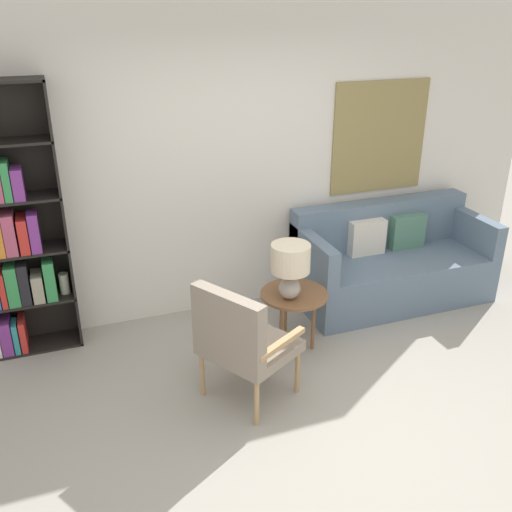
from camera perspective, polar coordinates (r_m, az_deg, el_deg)
ground_plane at (r=4.07m, az=6.37°, el=-17.51°), size 14.00×14.00×0.00m
wall_back at (r=5.12m, az=-2.74°, el=8.91°), size 6.40×0.08×2.70m
bookshelf at (r=4.84m, az=-23.49°, el=1.97°), size 0.73×0.30×2.19m
armchair at (r=4.03m, az=-1.64°, el=-8.13°), size 0.78×0.80×0.93m
couch at (r=5.72m, az=13.27°, el=-0.80°), size 1.86×0.83×0.92m
side_table at (r=4.69m, az=3.82°, el=-4.24°), size 0.55×0.55×0.52m
table_lamp at (r=4.45m, az=3.46°, el=-0.83°), size 0.31×0.31×0.46m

